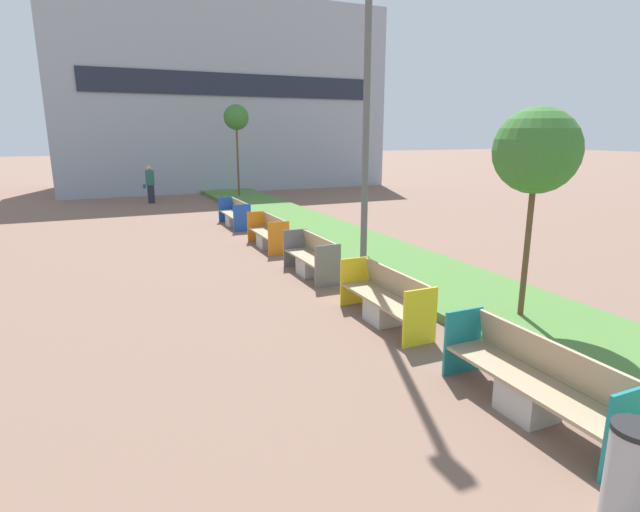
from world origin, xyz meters
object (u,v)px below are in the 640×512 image
at_px(street_lamp_post, 368,46).
at_px(pedestrian_walking, 150,184).
at_px(bench_orange_frame, 269,235).
at_px(bench_grey_frame, 312,260).
at_px(sapling_tree_far, 236,118).
at_px(bench_teal_frame, 532,385).
at_px(bench_blue_frame, 235,216).
at_px(bench_yellow_frame, 385,302).
at_px(sapling_tree_near, 537,152).
at_px(litter_bin, 630,477).

bearing_deg(street_lamp_post, pedestrian_walking, 99.61).
relative_size(bench_orange_frame, street_lamp_post, 0.23).
xyz_separation_m(bench_grey_frame, sapling_tree_far, (2.14, 14.57, 3.68)).
relative_size(bench_teal_frame, bench_grey_frame, 1.21).
bearing_deg(bench_grey_frame, bench_blue_frame, 89.97).
bearing_deg(pedestrian_walking, bench_yellow_frame, -83.28).
bearing_deg(sapling_tree_far, bench_yellow_frame, -96.82).
relative_size(sapling_tree_near, sapling_tree_far, 0.79).
xyz_separation_m(bench_orange_frame, litter_bin, (-0.62, -11.58, 0.11)).
bearing_deg(litter_bin, pedestrian_walking, 93.77).
relative_size(bench_teal_frame, litter_bin, 2.58).
relative_size(bench_teal_frame, street_lamp_post, 0.27).
xyz_separation_m(bench_teal_frame, street_lamp_post, (0.61, 5.26, 4.58)).
height_order(bench_teal_frame, sapling_tree_far, sapling_tree_far).
relative_size(bench_blue_frame, street_lamp_post, 0.25).
relative_size(bench_grey_frame, litter_bin, 2.13).
xyz_separation_m(street_lamp_post, sapling_tree_far, (1.53, 15.98, -0.91)).
relative_size(bench_blue_frame, sapling_tree_far, 0.49).
bearing_deg(bench_grey_frame, street_lamp_post, -66.56).
bearing_deg(bench_grey_frame, litter_bin, -94.25).
height_order(bench_yellow_frame, sapling_tree_far, sapling_tree_far).
xyz_separation_m(bench_yellow_frame, bench_orange_frame, (-0.00, 6.61, -0.00)).
bearing_deg(bench_orange_frame, pedestrian_walking, 100.46).
distance_m(bench_teal_frame, pedestrian_walking, 21.68).
height_order(bench_orange_frame, sapling_tree_far, sapling_tree_far).
distance_m(bench_orange_frame, sapling_tree_near, 8.39).
xyz_separation_m(bench_orange_frame, sapling_tree_near, (2.14, -7.67, 2.64)).
bearing_deg(bench_teal_frame, sapling_tree_far, 84.25).
height_order(bench_yellow_frame, pedestrian_walking, pedestrian_walking).
relative_size(bench_yellow_frame, sapling_tree_far, 0.48).
relative_size(litter_bin, sapling_tree_far, 0.20).
relative_size(bench_grey_frame, bench_orange_frame, 0.97).
bearing_deg(bench_blue_frame, street_lamp_post, -85.92).
xyz_separation_m(bench_grey_frame, litter_bin, (-0.62, -8.32, 0.11)).
distance_m(bench_blue_frame, sapling_tree_far, 8.56).
xyz_separation_m(bench_yellow_frame, pedestrian_walking, (-2.15, 18.24, 0.56)).
height_order(sapling_tree_near, sapling_tree_far, sapling_tree_far).
xyz_separation_m(bench_grey_frame, bench_blue_frame, (0.00, 7.14, 0.01)).
height_order(bench_orange_frame, pedestrian_walking, pedestrian_walking).
bearing_deg(bench_blue_frame, sapling_tree_near, -79.49).
distance_m(litter_bin, sapling_tree_far, 23.33).
relative_size(bench_teal_frame, pedestrian_walking, 1.35).
relative_size(bench_yellow_frame, pedestrian_walking, 1.23).
bearing_deg(street_lamp_post, sapling_tree_near, -62.92).
distance_m(bench_yellow_frame, street_lamp_post, 5.02).
xyz_separation_m(bench_teal_frame, pedestrian_walking, (-2.15, 21.57, 0.55)).
distance_m(bench_orange_frame, pedestrian_walking, 11.84).
xyz_separation_m(litter_bin, street_lamp_post, (1.23, 6.91, 4.48)).
bearing_deg(litter_bin, bench_yellow_frame, 82.88).
bearing_deg(bench_grey_frame, bench_orange_frame, 89.99).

